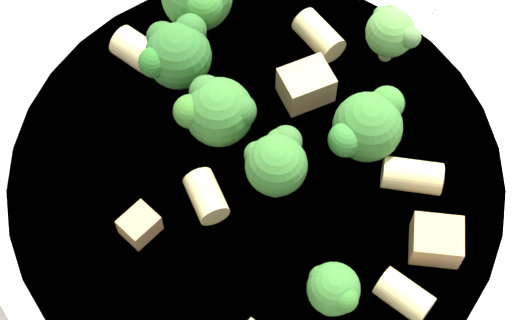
{
  "coord_description": "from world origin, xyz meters",
  "views": [
    {
      "loc": [
        -0.02,
        -0.2,
        0.42
      ],
      "look_at": [
        0.0,
        0.0,
        0.05
      ],
      "focal_mm": 60.0,
      "sensor_mm": 36.0,
      "label": 1
    }
  ],
  "objects_px": {
    "broccoli_floret_0": "(176,53)",
    "rigatoni_1": "(404,296)",
    "chicken_chunk_0": "(436,240)",
    "chicken_chunk_1": "(140,225)",
    "rigatoni_2": "(206,196)",
    "pasta_bowl": "(256,185)",
    "broccoli_floret_2": "(391,31)",
    "broccoli_floret_4": "(217,111)",
    "rigatoni_0": "(136,50)",
    "chicken_chunk_2": "(306,85)",
    "broccoli_floret_6": "(367,126)",
    "broccoli_floret_3": "(333,290)",
    "rigatoni_3": "(319,35)",
    "broccoli_floret_1": "(277,162)",
    "rigatoni_4": "(412,176)"
  },
  "relations": [
    {
      "from": "broccoli_floret_4",
      "to": "rigatoni_4",
      "type": "bearing_deg",
      "value": -22.96
    },
    {
      "from": "pasta_bowl",
      "to": "rigatoni_1",
      "type": "xyz_separation_m",
      "value": [
        0.06,
        -0.08,
        0.02
      ]
    },
    {
      "from": "pasta_bowl",
      "to": "chicken_chunk_2",
      "type": "relative_size",
      "value": 10.92
    },
    {
      "from": "broccoli_floret_1",
      "to": "rigatoni_0",
      "type": "height_order",
      "value": "broccoli_floret_1"
    },
    {
      "from": "chicken_chunk_0",
      "to": "broccoli_floret_1",
      "type": "bearing_deg",
      "value": 150.4
    },
    {
      "from": "rigatoni_1",
      "to": "broccoli_floret_6",
      "type": "bearing_deg",
      "value": 93.52
    },
    {
      "from": "rigatoni_4",
      "to": "chicken_chunk_1",
      "type": "distance_m",
      "value": 0.13
    },
    {
      "from": "broccoli_floret_3",
      "to": "broccoli_floret_6",
      "type": "xyz_separation_m",
      "value": [
        0.03,
        0.08,
        -0.0
      ]
    },
    {
      "from": "broccoli_floret_3",
      "to": "rigatoni_3",
      "type": "distance_m",
      "value": 0.15
    },
    {
      "from": "broccoli_floret_4",
      "to": "rigatoni_2",
      "type": "relative_size",
      "value": 1.72
    },
    {
      "from": "broccoli_floret_0",
      "to": "rigatoni_3",
      "type": "bearing_deg",
      "value": 10.76
    },
    {
      "from": "broccoli_floret_2",
      "to": "broccoli_floret_4",
      "type": "xyz_separation_m",
      "value": [
        -0.09,
        -0.04,
        -0.0
      ]
    },
    {
      "from": "rigatoni_1",
      "to": "chicken_chunk_0",
      "type": "distance_m",
      "value": 0.03
    },
    {
      "from": "chicken_chunk_0",
      "to": "chicken_chunk_1",
      "type": "height_order",
      "value": "chicken_chunk_0"
    },
    {
      "from": "broccoli_floret_1",
      "to": "broccoli_floret_6",
      "type": "bearing_deg",
      "value": 20.61
    },
    {
      "from": "chicken_chunk_0",
      "to": "chicken_chunk_2",
      "type": "distance_m",
      "value": 0.1
    },
    {
      "from": "broccoli_floret_0",
      "to": "rigatoni_1",
      "type": "bearing_deg",
      "value": -54.63
    },
    {
      "from": "broccoli_floret_1",
      "to": "rigatoni_1",
      "type": "distance_m",
      "value": 0.09
    },
    {
      "from": "broccoli_floret_6",
      "to": "chicken_chunk_2",
      "type": "relative_size",
      "value": 1.59
    },
    {
      "from": "broccoli_floret_3",
      "to": "chicken_chunk_0",
      "type": "height_order",
      "value": "broccoli_floret_3"
    },
    {
      "from": "broccoli_floret_4",
      "to": "rigatoni_3",
      "type": "height_order",
      "value": "broccoli_floret_4"
    },
    {
      "from": "broccoli_floret_1",
      "to": "broccoli_floret_6",
      "type": "relative_size",
      "value": 0.97
    },
    {
      "from": "chicken_chunk_2",
      "to": "pasta_bowl",
      "type": "bearing_deg",
      "value": -125.77
    },
    {
      "from": "broccoli_floret_1",
      "to": "rigatoni_0",
      "type": "relative_size",
      "value": 1.76
    },
    {
      "from": "broccoli_floret_6",
      "to": "rigatoni_2",
      "type": "height_order",
      "value": "broccoli_floret_6"
    },
    {
      "from": "pasta_bowl",
      "to": "broccoli_floret_0",
      "type": "xyz_separation_m",
      "value": [
        -0.03,
        0.06,
        0.04
      ]
    },
    {
      "from": "rigatoni_0",
      "to": "rigatoni_1",
      "type": "distance_m",
      "value": 0.19
    },
    {
      "from": "broccoli_floret_0",
      "to": "rigatoni_4",
      "type": "xyz_separation_m",
      "value": [
        0.11,
        -0.07,
        -0.01
      ]
    },
    {
      "from": "rigatoni_1",
      "to": "chicken_chunk_1",
      "type": "distance_m",
      "value": 0.13
    },
    {
      "from": "broccoli_floret_6",
      "to": "broccoli_floret_1",
      "type": "bearing_deg",
      "value": -159.39
    },
    {
      "from": "broccoli_floret_6",
      "to": "rigatoni_4",
      "type": "height_order",
      "value": "broccoli_floret_6"
    },
    {
      "from": "broccoli_floret_0",
      "to": "broccoli_floret_4",
      "type": "bearing_deg",
      "value": -62.77
    },
    {
      "from": "broccoli_floret_4",
      "to": "rigatoni_1",
      "type": "xyz_separation_m",
      "value": [
        0.08,
        -0.1,
        -0.01
      ]
    },
    {
      "from": "chicken_chunk_0",
      "to": "broccoli_floret_4",
      "type": "bearing_deg",
      "value": 142.67
    },
    {
      "from": "broccoli_floret_4",
      "to": "chicken_chunk_0",
      "type": "relative_size",
      "value": 1.77
    },
    {
      "from": "chicken_chunk_1",
      "to": "chicken_chunk_2",
      "type": "xyz_separation_m",
      "value": [
        0.09,
        0.07,
        0.0
      ]
    },
    {
      "from": "rigatoni_3",
      "to": "chicken_chunk_1",
      "type": "height_order",
      "value": "rigatoni_3"
    },
    {
      "from": "pasta_bowl",
      "to": "chicken_chunk_0",
      "type": "distance_m",
      "value": 0.1
    },
    {
      "from": "broccoli_floret_2",
      "to": "chicken_chunk_2",
      "type": "bearing_deg",
      "value": -155.89
    },
    {
      "from": "rigatoni_2",
      "to": "pasta_bowl",
      "type": "bearing_deg",
      "value": 32.18
    },
    {
      "from": "pasta_bowl",
      "to": "chicken_chunk_0",
      "type": "height_order",
      "value": "chicken_chunk_0"
    },
    {
      "from": "broccoli_floret_1",
      "to": "chicken_chunk_0",
      "type": "xyz_separation_m",
      "value": [
        0.07,
        -0.04,
        -0.02
      ]
    },
    {
      "from": "broccoli_floret_4",
      "to": "chicken_chunk_1",
      "type": "distance_m",
      "value": 0.07
    },
    {
      "from": "chicken_chunk_0",
      "to": "chicken_chunk_2",
      "type": "height_order",
      "value": "chicken_chunk_2"
    },
    {
      "from": "broccoli_floret_6",
      "to": "chicken_chunk_1",
      "type": "height_order",
      "value": "broccoli_floret_6"
    },
    {
      "from": "pasta_bowl",
      "to": "broccoli_floret_2",
      "type": "distance_m",
      "value": 0.11
    },
    {
      "from": "broccoli_floret_2",
      "to": "broccoli_floret_6",
      "type": "relative_size",
      "value": 0.85
    },
    {
      "from": "broccoli_floret_0",
      "to": "broccoli_floret_4",
      "type": "height_order",
      "value": "broccoli_floret_0"
    },
    {
      "from": "broccoli_floret_4",
      "to": "rigatoni_3",
      "type": "xyz_separation_m",
      "value": [
        0.06,
        0.05,
        -0.01
      ]
    },
    {
      "from": "pasta_bowl",
      "to": "chicken_chunk_1",
      "type": "height_order",
      "value": "chicken_chunk_1"
    }
  ]
}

